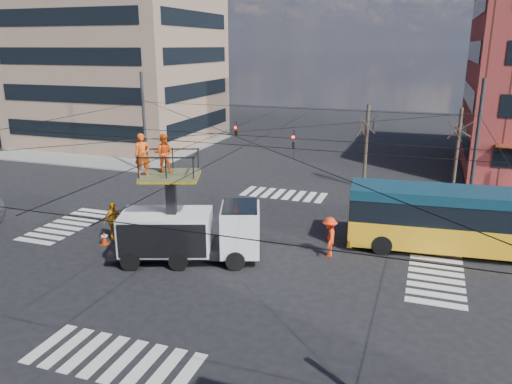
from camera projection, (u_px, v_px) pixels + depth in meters
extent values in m
plane|color=black|center=(229.00, 247.00, 25.46)|extent=(120.00, 120.00, 0.00)
cube|color=slate|center=(117.00, 145.00, 51.11)|extent=(18.00, 18.00, 0.12)
cube|color=black|center=(74.00, 130.00, 46.25)|extent=(15.30, 0.12, 1.50)
cube|color=black|center=(200.00, 123.00, 50.65)|extent=(0.12, 13.60, 1.50)
cube|color=black|center=(71.00, 94.00, 45.31)|extent=(15.30, 0.12, 1.50)
cube|color=black|center=(199.00, 90.00, 49.71)|extent=(0.12, 13.60, 1.50)
cube|color=black|center=(67.00, 56.00, 44.37)|extent=(15.30, 0.12, 1.50)
cube|color=black|center=(197.00, 55.00, 48.77)|extent=(0.12, 13.60, 1.50)
cube|color=black|center=(63.00, 17.00, 43.43)|extent=(15.30, 0.12, 1.50)
cube|color=black|center=(196.00, 19.00, 47.83)|extent=(0.12, 13.60, 1.50)
cube|color=black|center=(464.00, 136.00, 42.71)|extent=(0.12, 13.60, 1.58)
cube|color=black|center=(469.00, 95.00, 41.72)|extent=(0.12, 13.60, 1.57)
cube|color=black|center=(474.00, 51.00, 40.73)|extent=(0.12, 13.60, 1.57)
cube|color=black|center=(480.00, 6.00, 39.75)|extent=(0.12, 13.60, 1.57)
cylinder|color=#2D2D30|center=(476.00, 143.00, 31.40)|extent=(0.24, 0.24, 8.00)
cylinder|color=#2D2D30|center=(144.00, 124.00, 39.00)|extent=(0.24, 0.24, 8.00)
cylinder|color=black|center=(293.00, 108.00, 34.72)|extent=(24.00, 0.03, 0.03)
cylinder|color=black|center=(27.00, 124.00, 27.65)|extent=(0.03, 24.00, 0.03)
cylinder|color=black|center=(51.00, 213.00, 12.98)|extent=(24.00, 0.03, 0.03)
cylinder|color=black|center=(503.00, 154.00, 20.06)|extent=(0.03, 24.00, 0.03)
cylinder|color=black|center=(227.00, 133.00, 23.80)|extent=(24.02, 24.02, 0.03)
cylinder|color=black|center=(227.00, 133.00, 23.80)|extent=(24.02, 24.02, 0.03)
cylinder|color=black|center=(217.00, 143.00, 22.79)|extent=(24.00, 0.03, 0.03)
cylinder|color=black|center=(236.00, 135.00, 24.97)|extent=(24.00, 0.03, 0.03)
cylinder|color=black|center=(204.00, 140.00, 24.29)|extent=(0.03, 24.00, 0.03)
cylinder|color=black|center=(251.00, 143.00, 23.53)|extent=(0.03, 24.00, 0.03)
imported|color=black|center=(294.00, 142.00, 25.95)|extent=(0.16, 0.20, 1.00)
imported|color=black|center=(236.00, 127.00, 28.95)|extent=(0.26, 1.24, 0.50)
cylinder|color=#382B21|center=(366.00, 147.00, 35.26)|extent=(0.24, 0.24, 6.00)
cylinder|color=#382B21|center=(457.00, 153.00, 33.36)|extent=(0.24, 0.24, 6.00)
cube|color=black|center=(186.00, 249.00, 23.87)|extent=(7.33, 4.39, 0.30)
cube|color=silver|center=(240.00, 229.00, 23.59)|extent=(2.49, 2.86, 2.20)
cube|color=black|center=(240.00, 213.00, 23.37)|extent=(2.27, 2.70, 0.80)
cube|color=silver|center=(167.00, 231.00, 23.62)|extent=(4.79, 3.75, 1.80)
cylinder|color=black|center=(235.00, 261.00, 22.80)|extent=(0.97, 0.63, 0.90)
cylinder|color=black|center=(237.00, 242.00, 25.01)|extent=(0.97, 0.63, 0.90)
cylinder|color=black|center=(179.00, 261.00, 22.80)|extent=(0.97, 0.63, 0.90)
cylinder|color=black|center=(185.00, 242.00, 25.01)|extent=(0.97, 0.63, 0.90)
cylinder|color=black|center=(131.00, 261.00, 22.80)|extent=(0.97, 0.63, 0.90)
cylinder|color=black|center=(142.00, 242.00, 25.00)|extent=(0.97, 0.63, 0.90)
cube|color=black|center=(172.00, 204.00, 23.23)|extent=(0.57, 0.57, 2.82)
cube|color=#4E4F2F|center=(170.00, 175.00, 22.84)|extent=(3.15, 2.84, 0.12)
cube|color=yellow|center=(170.00, 177.00, 22.87)|extent=(3.15, 2.84, 0.12)
imported|color=#EF500F|center=(142.00, 155.00, 22.09)|extent=(0.83, 0.80, 1.92)
imported|color=#EF500F|center=(163.00, 153.00, 22.81)|extent=(1.04, 0.93, 1.78)
cube|color=yellow|center=(464.00, 235.00, 24.57)|extent=(11.31, 3.66, 1.30)
cube|color=black|center=(467.00, 212.00, 24.23)|extent=(11.31, 3.61, 1.10)
cube|color=#0E2E3F|center=(469.00, 196.00, 24.00)|extent=(11.31, 3.66, 0.50)
cube|color=yellow|center=(352.00, 214.00, 25.62)|extent=(0.49, 2.48, 2.80)
cube|color=black|center=(350.00, 234.00, 25.96)|extent=(0.40, 2.60, 0.30)
cube|color=gold|center=(355.00, 190.00, 25.25)|extent=(0.25, 1.60, 0.35)
cylinder|color=black|center=(382.00, 245.00, 24.48)|extent=(1.02, 0.40, 1.00)
cylinder|color=black|center=(382.00, 228.00, 26.68)|extent=(1.02, 0.40, 1.00)
cone|color=red|center=(104.00, 238.00, 25.74)|extent=(0.36, 0.36, 0.71)
imported|color=orange|center=(113.00, 221.00, 26.31)|extent=(0.81, 1.28, 2.03)
imported|color=#FE3710|center=(329.00, 237.00, 24.15)|extent=(0.97, 1.40, 1.99)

